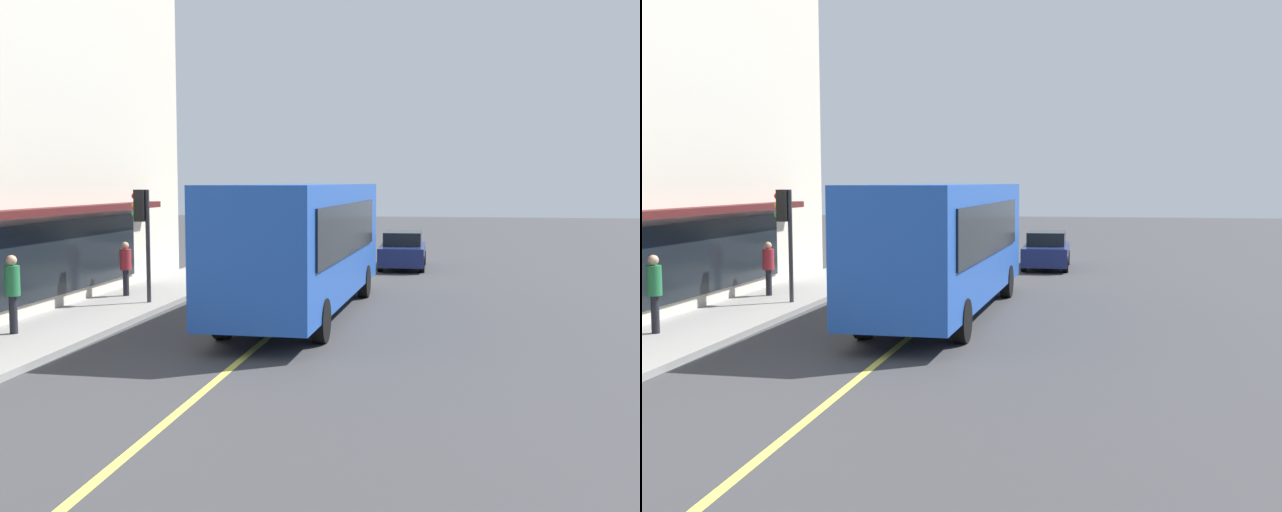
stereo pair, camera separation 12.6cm
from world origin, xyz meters
TOP-DOWN VIEW (x-y plane):
  - ground at (0.00, 0.00)m, footprint 120.00×120.00m
  - sidewalk at (0.00, 5.08)m, footprint 80.00×2.71m
  - lane_centre_stripe at (0.00, 0.00)m, footprint 36.00×0.16m
  - bus at (-0.17, -0.25)m, footprint 11.18×2.81m
  - traffic_light at (0.30, 4.51)m, footprint 0.30×0.52m
  - car_navy at (11.75, -2.11)m, footprint 4.34×1.93m
  - car_silver at (11.35, 2.40)m, footprint 4.37×2.00m
  - pedestrian_near_storefront at (1.41, 5.53)m, footprint 0.34×0.34m
  - pedestrian_by_curb at (-4.62, 5.59)m, footprint 0.34×0.34m

SIDE VIEW (x-z plane):
  - ground at x=0.00m, z-range 0.00..0.00m
  - lane_centre_stripe at x=0.00m, z-range 0.00..0.01m
  - sidewalk at x=0.00m, z-range 0.00..0.15m
  - car_navy at x=11.75m, z-range -0.02..1.50m
  - car_silver at x=11.35m, z-range -0.02..1.50m
  - pedestrian_near_storefront at x=1.41m, z-range 0.31..1.93m
  - pedestrian_by_curb at x=-4.62m, z-range 0.34..2.12m
  - bus at x=-0.17m, z-range 0.24..3.74m
  - traffic_light at x=0.30m, z-range 0.93..4.13m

